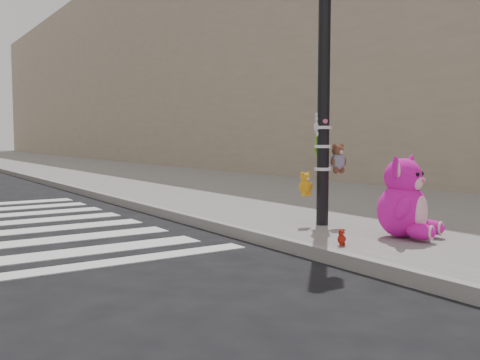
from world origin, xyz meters
TOP-DOWN VIEW (x-y plane):
  - ground at (0.00, 0.00)m, footprint 120.00×120.00m
  - sidewalk_near at (5.00, 10.00)m, footprint 7.00×80.00m
  - curb_edge at (1.55, 10.00)m, footprint 0.12×80.00m
  - bld_near at (10.50, 20.00)m, footprint 5.00×60.00m
  - signal_pole at (2.62, 1.81)m, footprint 0.67×0.49m
  - pink_bunny at (2.76, 0.57)m, footprint 0.81×0.87m
  - red_teddy at (1.80, 0.62)m, footprint 0.13×0.10m

SIDE VIEW (x-z plane):
  - ground at x=0.00m, z-range 0.00..0.00m
  - sidewalk_near at x=5.00m, z-range 0.00..0.14m
  - curb_edge at x=1.55m, z-range -0.01..0.15m
  - red_teddy at x=1.80m, z-range 0.14..0.32m
  - pink_bunny at x=2.76m, z-range 0.05..1.03m
  - signal_pole at x=2.62m, z-range -0.16..3.84m
  - bld_near at x=10.50m, z-range 0.00..10.00m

